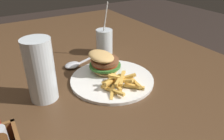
{
  "coord_description": "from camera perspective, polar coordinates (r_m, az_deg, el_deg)",
  "views": [
    {
      "loc": [
        -0.64,
        0.16,
        1.1
      ],
      "look_at": [
        -0.11,
        -0.16,
        0.76
      ],
      "focal_mm": 35.0,
      "sensor_mm": 36.0,
      "label": 1
    }
  ],
  "objects": [
    {
      "name": "meal_plate_near",
      "position": [
        0.73,
        -0.87,
        -0.46
      ],
      "size": [
        0.28,
        0.28,
        0.09
      ],
      "color": "white",
      "rests_on": "dining_table"
    },
    {
      "name": "beer_glass",
      "position": [
        0.64,
        -18.17,
        -0.38
      ],
      "size": [
        0.08,
        0.08,
        0.18
      ],
      "color": "silver",
      "rests_on": "dining_table"
    },
    {
      "name": "dining_table",
      "position": [
        0.81,
        -14.15,
        -7.89
      ],
      "size": [
        1.58,
        1.35,
        0.72
      ],
      "color": "#4C331E",
      "rests_on": "ground_plane"
    },
    {
      "name": "juice_glass",
      "position": [
        0.91,
        -2.01,
        7.13
      ],
      "size": [
        0.07,
        0.07,
        0.22
      ],
      "color": "silver",
      "rests_on": "dining_table"
    },
    {
      "name": "spoon",
      "position": [
        0.83,
        -9.97,
        1.42
      ],
      "size": [
        0.09,
        0.19,
        0.02
      ],
      "rotation": [
        0.0,
        0.0,
        1.93
      ],
      "color": "silver",
      "rests_on": "dining_table"
    }
  ]
}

